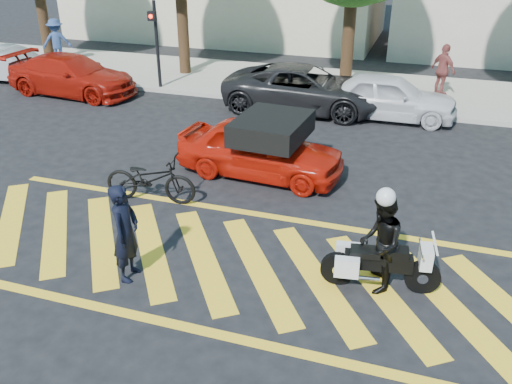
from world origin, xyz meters
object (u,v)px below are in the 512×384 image
(parked_left, at_px, (72,75))
(red_convertible, at_px, (260,149))
(parked_far_left, at_px, (11,64))
(parked_mid_right, at_px, (389,97))
(parked_mid_left, at_px, (304,89))
(bicycle, at_px, (150,179))
(officer_bike, at_px, (126,233))
(officer_moto, at_px, (380,243))
(police_motorcycle, at_px, (379,263))

(parked_left, bearing_deg, red_convertible, -114.31)
(parked_far_left, height_order, parked_mid_right, parked_mid_right)
(parked_far_left, bearing_deg, parked_mid_right, -94.57)
(parked_mid_left, bearing_deg, parked_left, 94.27)
(bicycle, xyz_separation_m, parked_far_left, (-10.03, 7.44, 0.10))
(officer_bike, height_order, parked_far_left, officer_bike)
(parked_left, bearing_deg, officer_bike, -137.04)
(bicycle, height_order, parked_left, parked_left)
(officer_bike, distance_m, parked_mid_right, 10.73)
(officer_bike, bearing_deg, parked_mid_right, -23.55)
(parked_far_left, relative_size, parked_mid_right, 0.94)
(red_convertible, bearing_deg, parked_mid_left, 6.31)
(parked_left, bearing_deg, bicycle, -131.27)
(officer_bike, bearing_deg, red_convertible, -15.42)
(bicycle, distance_m, parked_left, 9.40)
(officer_bike, xyz_separation_m, parked_left, (-7.68, 9.34, -0.20))
(officer_moto, relative_size, parked_far_left, 0.45)
(officer_bike, relative_size, parked_mid_left, 0.34)
(bicycle, relative_size, parked_mid_left, 0.40)
(officer_bike, distance_m, parked_far_left, 15.01)
(police_motorcycle, xyz_separation_m, parked_mid_left, (-3.52, 9.12, 0.25))
(officer_moto, relative_size, parked_mid_left, 0.33)
(officer_bike, relative_size, police_motorcycle, 0.89)
(parked_far_left, bearing_deg, red_convertible, -118.72)
(officer_moto, height_order, parked_left, officer_moto)
(officer_moto, bearing_deg, parked_far_left, -128.76)
(officer_moto, distance_m, parked_left, 14.48)
(bicycle, xyz_separation_m, police_motorcycle, (5.22, -1.68, -0.06))
(police_motorcycle, height_order, parked_mid_left, parked_mid_left)
(parked_left, distance_m, parked_mid_right, 11.13)
(bicycle, bearing_deg, parked_far_left, 46.84)
(police_motorcycle, relative_size, officer_moto, 1.15)
(officer_moto, bearing_deg, parked_left, -132.82)
(parked_left, bearing_deg, parked_mid_left, -80.84)
(parked_mid_left, distance_m, parked_mid_right, 2.74)
(bicycle, xyz_separation_m, parked_mid_left, (1.70, 7.44, 0.18))
(police_motorcycle, height_order, parked_mid_right, parked_mid_right)
(officer_bike, relative_size, parked_far_left, 0.46)
(police_motorcycle, bearing_deg, parked_far_left, 141.25)
(red_convertible, relative_size, parked_far_left, 1.04)
(police_motorcycle, bearing_deg, red_convertible, 123.45)
(red_convertible, height_order, parked_left, parked_left)
(parked_far_left, bearing_deg, parked_mid_left, -94.57)
(bicycle, relative_size, police_motorcycle, 1.03)
(parked_far_left, xyz_separation_m, parked_mid_right, (14.46, 0.00, 0.07))
(police_motorcycle, xyz_separation_m, officer_moto, (-0.01, 0.00, 0.39))
(officer_bike, bearing_deg, parked_far_left, 42.43)
(bicycle, bearing_deg, red_convertible, -48.83)
(bicycle, height_order, parked_far_left, parked_far_left)
(bicycle, bearing_deg, police_motorcycle, -114.39)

